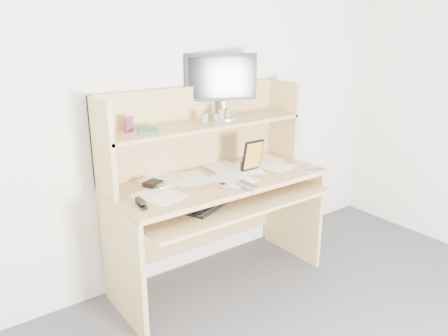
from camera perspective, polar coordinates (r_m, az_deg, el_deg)
back_wall at (r=2.92m, az=-4.46°, el=9.70°), size 3.60×0.04×2.50m
desk at (r=2.86m, az=-1.65°, el=-1.92°), size 1.40×0.70×1.30m
paper_clutter at (r=2.78m, az=-0.71°, el=-1.24°), size 1.32×0.54×0.01m
keyboard at (r=2.61m, az=-1.65°, el=-4.63°), size 0.42×0.28×0.03m
tv_remote at (r=2.60m, az=3.18°, el=-2.36°), size 0.08×0.20×0.02m
flip_phone at (r=2.62m, az=-0.29°, el=-2.15°), size 0.06×0.09×0.02m
stapler at (r=2.38m, az=-10.78°, el=-4.43°), size 0.05×0.12×0.04m
wallet at (r=2.66m, az=-9.26°, el=-1.99°), size 0.12×0.11×0.03m
sticky_note_pad at (r=2.66m, az=-8.23°, el=-2.30°), size 0.08×0.08×0.01m
digital_camera at (r=2.93m, az=2.43°, el=0.43°), size 0.10×0.06×0.06m
game_case at (r=2.88m, az=3.74°, el=1.66°), size 0.15×0.02×0.21m
blue_pen at (r=2.98m, az=11.56°, el=-0.12°), size 0.15×0.06×0.01m
card_box at (r=2.62m, az=-12.35°, el=5.57°), size 0.06×0.05×0.09m
shelf_book at (r=2.60m, az=-9.90°, el=4.83°), size 0.16×0.19×0.02m
chip_stack_a at (r=2.80m, az=-2.58°, el=6.49°), size 0.05×0.05×0.06m
chip_stack_b at (r=2.93m, az=0.43°, el=7.06°), size 0.05×0.05×0.06m
chip_stack_c at (r=2.85m, az=-1.08°, el=6.59°), size 0.05×0.05×0.05m
chip_stack_d at (r=2.86m, az=-0.37°, el=6.92°), size 0.05×0.05×0.08m
monitor at (r=2.94m, az=-0.33°, el=10.90°), size 0.47×0.25×0.42m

